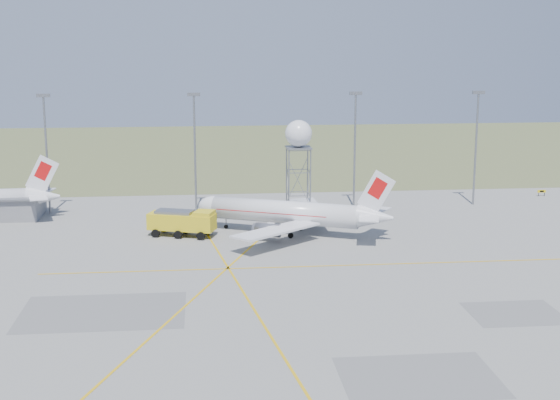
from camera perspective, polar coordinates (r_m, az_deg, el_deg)
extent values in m
plane|color=gray|center=(74.70, 1.48, -11.56)|extent=(400.00, 400.00, 0.00)
cube|color=#4A5B32|center=(210.32, -3.32, 3.65)|extent=(400.00, 120.00, 0.03)
cylinder|color=gray|center=(137.98, -16.69, 3.10)|extent=(0.36, 0.36, 20.00)
cube|color=gray|center=(136.91, -16.94, 7.33)|extent=(2.20, 0.50, 0.60)
cylinder|color=gray|center=(135.47, -6.23, 3.38)|extent=(0.36, 0.36, 20.00)
cube|color=gray|center=(134.38, -6.33, 7.68)|extent=(2.20, 0.50, 0.60)
cylinder|color=gray|center=(138.08, 5.48, 3.55)|extent=(0.36, 0.36, 20.00)
cube|color=gray|center=(137.01, 5.57, 7.78)|extent=(2.20, 0.50, 0.60)
cylinder|color=gray|center=(143.97, 14.12, 3.58)|extent=(0.36, 0.36, 20.00)
cube|color=gray|center=(142.95, 14.33, 7.63)|extent=(2.20, 0.50, 0.60)
cylinder|color=black|center=(156.62, 18.38, 0.41)|extent=(0.10, 0.10, 0.80)
cylinder|color=black|center=(157.11, 18.78, 0.42)|extent=(0.10, 0.10, 0.80)
cube|color=yellow|center=(156.76, 18.59, 0.61)|extent=(1.60, 0.15, 0.50)
cube|color=black|center=(156.69, 18.61, 0.61)|extent=(0.80, 0.03, 0.30)
cylinder|color=white|center=(119.69, 0.34, -0.89)|extent=(22.50, 12.74, 3.55)
ellipsoid|color=white|center=(123.69, -4.74, -0.51)|extent=(6.64, 5.57, 3.55)
cube|color=black|center=(124.00, -5.20, -0.24)|extent=(2.03, 2.33, 0.87)
cone|color=white|center=(116.09, 7.02, -1.24)|extent=(6.32, 5.43, 3.55)
cube|color=white|center=(115.32, 7.06, 0.56)|extent=(5.29, 2.58, 6.68)
cube|color=red|center=(115.16, 7.16, 0.86)|extent=(2.91, 1.53, 3.42)
cube|color=white|center=(118.80, 7.09, -0.72)|extent=(4.60, 5.62, 0.16)
cube|color=white|center=(113.37, 6.51, -1.31)|extent=(4.60, 5.62, 0.16)
cube|color=white|center=(126.94, 2.04, -0.57)|extent=(4.68, 14.32, 0.32)
cube|color=white|center=(112.11, -0.29, -2.22)|extent=(13.65, 12.35, 0.32)
cylinder|color=slate|center=(125.10, 0.69, -1.12)|extent=(4.24, 3.40, 2.04)
cylinder|color=slate|center=(115.61, -0.88, -2.20)|extent=(4.24, 3.40, 2.04)
cube|color=red|center=(120.22, -0.46, -0.79)|extent=(17.66, 10.58, 0.11)
cylinder|color=black|center=(123.68, -3.96, -1.92)|extent=(0.82, 0.82, 0.80)
cube|color=black|center=(119.85, 1.15, -2.33)|extent=(3.00, 5.22, 0.80)
cylinder|color=gray|center=(119.75, 1.15, -2.15)|extent=(0.28, 0.28, 1.60)
cone|color=white|center=(135.85, -16.90, 0.24)|extent=(5.50, 3.81, 3.56)
cube|color=white|center=(135.19, -17.00, 1.79)|extent=(5.70, 0.54, 6.69)
cube|color=red|center=(135.06, -16.94, 2.05)|extent=(3.07, 0.45, 3.43)
cube|color=white|center=(138.59, -16.93, 0.64)|extent=(3.08, 5.02, 0.16)
cube|color=white|center=(133.07, -17.28, 0.18)|extent=(3.08, 5.02, 0.16)
cylinder|color=gray|center=(128.95, 0.65, 1.16)|extent=(0.22, 0.22, 11.72)
cylinder|color=gray|center=(129.40, 2.24, 1.19)|extent=(0.22, 0.22, 11.72)
cylinder|color=gray|center=(132.91, 2.03, 1.47)|extent=(0.22, 0.22, 11.72)
cylinder|color=gray|center=(132.48, 0.48, 1.44)|extent=(0.22, 0.22, 11.72)
cube|color=gray|center=(129.99, 1.36, 3.86)|extent=(4.21, 4.21, 0.23)
sphere|color=white|center=(129.69, 1.37, 4.88)|extent=(4.51, 4.51, 4.51)
cube|color=gold|center=(119.35, -7.20, -1.57)|extent=(10.68, 6.45, 2.48)
cube|color=gold|center=(117.95, -5.57, -1.19)|extent=(3.57, 3.85, 1.58)
cube|color=black|center=(117.68, -5.20, -1.15)|extent=(1.05, 2.81, 1.13)
cube|color=gray|center=(119.42, -7.72, -0.86)|extent=(6.20, 4.37, 0.45)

